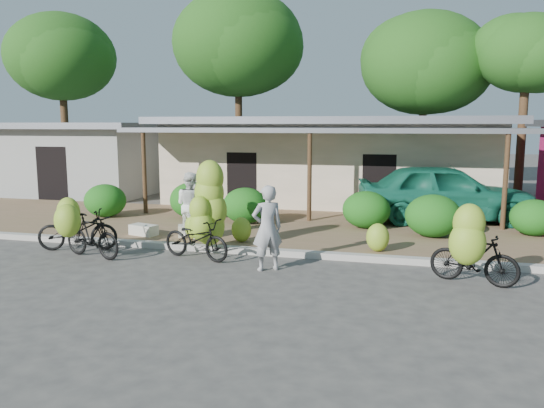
% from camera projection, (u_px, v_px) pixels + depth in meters
% --- Properties ---
extents(ground, '(100.00, 100.00, 0.00)m').
position_uv_depth(ground, '(253.00, 279.00, 10.67)').
color(ground, '#403E3B').
rests_on(ground, ground).
extents(sidewalk, '(60.00, 6.00, 0.12)m').
position_uv_depth(sidewalk, '(302.00, 229.00, 15.45)').
color(sidewalk, '#866248').
rests_on(sidewalk, ground).
extents(curb, '(60.00, 0.25, 0.15)m').
position_uv_depth(curb, '(277.00, 252.00, 12.58)').
color(curb, '#A8A399').
rests_on(curb, ground).
extents(shop_main, '(13.00, 8.50, 3.35)m').
position_uv_depth(shop_main, '(332.00, 159.00, 20.88)').
color(shop_main, beige).
rests_on(shop_main, ground).
extents(shop_grey, '(7.00, 6.00, 3.15)m').
position_uv_depth(shop_grey, '(87.00, 157.00, 23.68)').
color(shop_grey, gray).
rests_on(shop_grey, ground).
extents(tree_back_left, '(5.31, 5.20, 8.37)m').
position_uv_depth(tree_back_left, '(59.00, 55.00, 25.66)').
color(tree_back_left, '#523A21').
rests_on(tree_back_left, ground).
extents(tree_far_center, '(6.53, 6.52, 9.65)m').
position_uv_depth(tree_far_center, '(235.00, 42.00, 26.44)').
color(tree_far_center, '#523A21').
rests_on(tree_far_center, ground).
extents(tree_center_right, '(6.00, 5.95, 8.28)m').
position_uv_depth(tree_center_right, '(421.00, 61.00, 24.86)').
color(tree_center_right, '#523A21').
rests_on(tree_center_right, ground).
extents(tree_near_right, '(4.21, 4.01, 7.64)m').
position_uv_depth(tree_near_right, '(522.00, 52.00, 21.94)').
color(tree_near_right, '#523A21').
rests_on(tree_near_right, ground).
extents(hedge_0, '(1.36, 1.23, 1.06)m').
position_uv_depth(hedge_0, '(105.00, 201.00, 17.09)').
color(hedge_0, '#175C15').
rests_on(hedge_0, sidewalk).
extents(hedge_1, '(1.48, 1.33, 1.15)m').
position_uv_depth(hedge_1, '(193.00, 200.00, 16.87)').
color(hedge_1, '#175C15').
rests_on(hedge_1, sidewalk).
extents(hedge_2, '(1.39, 1.25, 1.08)m').
position_uv_depth(hedge_2, '(245.00, 205.00, 15.99)').
color(hedge_2, '#175C15').
rests_on(hedge_2, sidewalk).
extents(hedge_3, '(1.37, 1.24, 1.07)m').
position_uv_depth(hedge_3, '(366.00, 210.00, 15.23)').
color(hedge_3, '#175C15').
rests_on(hedge_3, sidewalk).
extents(hedge_4, '(1.46, 1.31, 1.14)m').
position_uv_depth(hedge_4, '(433.00, 216.00, 14.03)').
color(hedge_4, '#175C15').
rests_on(hedge_4, sidewalk).
extents(hedge_5, '(1.25, 1.13, 0.98)m').
position_uv_depth(hedge_5, '(534.00, 218.00, 14.22)').
color(hedge_5, '#175C15').
rests_on(hedge_5, sidewalk).
extents(bike_far_left, '(2.04, 1.48, 1.41)m').
position_uv_depth(bike_far_left, '(77.00, 228.00, 12.99)').
color(bike_far_left, black).
rests_on(bike_far_left, ground).
extents(bike_left, '(1.78, 1.35, 1.35)m').
position_uv_depth(bike_left, '(87.00, 233.00, 12.20)').
color(bike_left, black).
rests_on(bike_left, ground).
extents(bike_center, '(1.92, 1.43, 2.26)m').
position_uv_depth(bike_center, '(204.00, 218.00, 12.40)').
color(bike_center, black).
rests_on(bike_center, ground).
extents(bike_right, '(1.76, 1.39, 1.66)m').
position_uv_depth(bike_right, '(472.00, 250.00, 10.07)').
color(bike_right, black).
rests_on(bike_right, ground).
extents(loose_banana_a, '(0.53, 0.45, 0.66)m').
position_uv_depth(loose_banana_a, '(195.00, 227.00, 13.78)').
color(loose_banana_a, '#ACCB32').
rests_on(loose_banana_a, sidewalk).
extents(loose_banana_b, '(0.51, 0.43, 0.64)m').
position_uv_depth(loose_banana_b, '(241.00, 230.00, 13.46)').
color(loose_banana_b, '#ACCB32').
rests_on(loose_banana_b, sidewalk).
extents(loose_banana_c, '(0.54, 0.46, 0.67)m').
position_uv_depth(loose_banana_c, '(378.00, 237.00, 12.45)').
color(loose_banana_c, '#ACCB32').
rests_on(loose_banana_c, sidewalk).
extents(sack_near, '(0.94, 0.70, 0.30)m').
position_uv_depth(sack_near, '(194.00, 230.00, 14.19)').
color(sack_near, beige).
rests_on(sack_near, sidewalk).
extents(sack_far, '(0.83, 0.57, 0.28)m').
position_uv_depth(sack_far, '(144.00, 230.00, 14.33)').
color(sack_far, beige).
rests_on(sack_far, sidewalk).
extents(vendor, '(0.80, 0.73, 1.83)m').
position_uv_depth(vendor, '(267.00, 228.00, 11.20)').
color(vendor, '#989898').
rests_on(vendor, ground).
extents(bystander, '(1.02, 0.91, 1.74)m').
position_uv_depth(bystander, '(191.00, 205.00, 13.92)').
color(bystander, white).
rests_on(bystander, sidewalk).
extents(teal_van, '(5.57, 3.00, 1.80)m').
position_uv_depth(teal_van, '(444.00, 192.00, 16.23)').
color(teal_van, '#176A50').
rests_on(teal_van, sidewalk).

